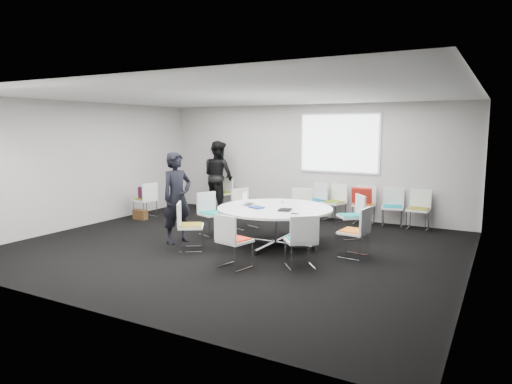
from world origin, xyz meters
The scene contains 31 objects.
room_shell centered at (0.09, 0.00, 1.40)m, with size 8.08×7.08×2.88m.
conference_table centered at (0.59, 0.43, 0.54)m, with size 2.18×2.18×0.73m.
projection_screen centered at (0.80, 3.46, 1.85)m, with size 1.90×0.03×1.35m, color white.
chair_ring_a centered at (2.16, 0.34, 0.28)m, with size 0.49×0.50×0.88m.
chair_ring_b centered at (1.69, 1.68, 0.28)m, with size 0.64×0.64×0.88m.
chair_ring_c centered at (0.46, 2.00, 0.28)m, with size 0.57×0.56×0.88m.
chair_ring_d centered at (-0.62, 1.41, 0.28)m, with size 0.59×0.60×0.88m.
chair_ring_e centered at (-0.94, 0.55, 0.28)m, with size 0.59×0.59×0.88m.
chair_ring_f centered at (-0.60, -0.64, 0.28)m, with size 0.63×0.63×0.88m.
chair_ring_g centered at (0.67, -1.18, 0.28)m, with size 0.55×0.54×0.88m.
chair_ring_h centered at (1.60, -0.67, 0.28)m, with size 0.64×0.64×0.88m.
chair_back_a centered at (0.32, 3.16, 0.28)m, with size 0.60×0.59×0.88m.
chair_back_b centered at (0.82, 3.16, 0.28)m, with size 0.58×0.57×0.88m.
chair_back_c centered at (1.54, 3.17, 0.28)m, with size 0.47×0.46×0.88m.
chair_back_d centered at (2.19, 3.17, 0.28)m, with size 0.52×0.51×0.88m.
chair_back_e centered at (2.75, 3.15, 0.28)m, with size 0.47×0.46×0.88m.
chair_spare_left centered at (-3.43, 1.28, 0.28)m, with size 0.51×0.52×0.88m.
chair_person_back centered at (-2.38, 3.16, 0.28)m, with size 0.59×0.58×0.88m.
person_main centered at (-1.16, -0.29, 0.88)m, with size 0.64×0.42×1.76m, color black.
person_back centered at (-2.39, 3.00, 0.94)m, with size 0.91×0.71×1.88m, color black.
laptop centered at (0.06, 0.43, 0.74)m, with size 0.32×0.21×0.03m, color #333338.
laptop_lid centered at (-0.05, 0.41, 0.86)m, with size 0.30×0.02×0.22m, color silver.
notebook_black centered at (0.89, 0.23, 0.74)m, with size 0.22×0.30×0.02m, color black.
tablet_folio centered at (0.32, 0.20, 0.74)m, with size 0.26×0.20×0.03m, color navy.
papers_right centered at (1.23, 0.63, 0.73)m, with size 0.30×0.21×0.00m, color white.
papers_front centered at (1.26, 0.23, 0.73)m, with size 0.30×0.21×0.00m, color silver.
cup centered at (0.56, 0.79, 0.78)m, with size 0.08×0.08×0.09m, color white.
phone centered at (1.19, 0.01, 0.73)m, with size 0.14×0.07×0.01m, color black.
maroon_bag centered at (-3.45, 1.28, 0.62)m, with size 0.40×0.14×0.28m, color #41112C.
brown_bag centered at (-3.38, 1.03, 0.12)m, with size 0.36×0.16×0.24m, color #492F17.
red_jacket centered at (1.54, 2.94, 0.70)m, with size 0.44×0.10×0.35m, color #A51D14.
Camera 1 is at (4.38, -7.18, 2.22)m, focal length 32.00 mm.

